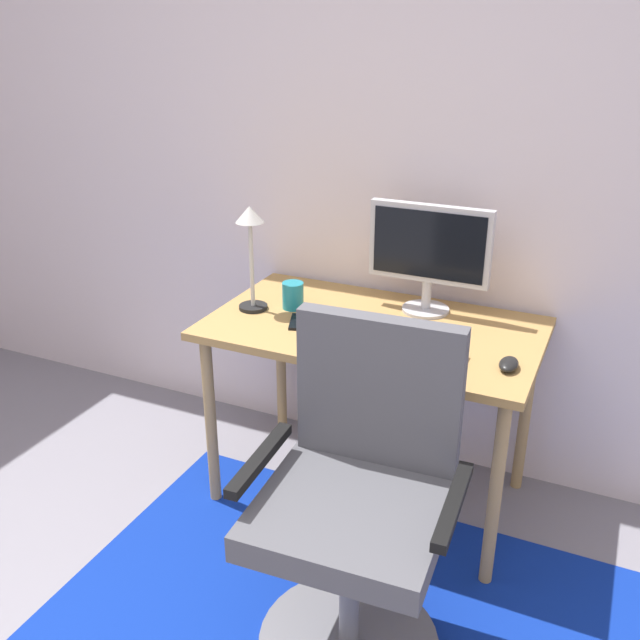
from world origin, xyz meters
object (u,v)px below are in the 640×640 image
Objects in this scene: computer_mouse at (509,364)px; monitor at (429,250)px; office_chair at (357,523)px; desk_lamp at (250,237)px; coffee_cup at (293,295)px; cell_phone at (300,322)px; keyboard at (400,351)px; desk at (373,345)px.

monitor is at bearing 136.91° from computer_mouse.
desk_lamp is at bearing 133.95° from office_chair.
coffee_cup is (-0.86, 0.17, 0.03)m from computer_mouse.
monitor is at bearing 22.69° from desk_lamp.
monitor is 3.27× the size of cell_phone.
cell_phone is (-0.42, 0.09, -0.00)m from keyboard.
monitor is at bearing 92.50° from office_chair.
keyboard is 0.55m from coffee_cup.
computer_mouse is at bearing -24.31° from cell_phone.
monitor reaches higher than coffee_cup.
cell_phone is at bearing -12.62° from desk_lamp.
coffee_cup is at bearing 168.56° from computer_mouse.
monitor is at bearing 94.52° from keyboard.
desk_lamp is (-0.14, -0.07, 0.23)m from coffee_cup.
desk is at bearing 5.54° from desk_lamp.
cell_phone is at bearing -141.77° from monitor.
desk_lamp reaches higher than desk.
desk is 2.98× the size of desk_lamp.
computer_mouse is 0.10× the size of office_chair.
coffee_cup reaches higher than computer_mouse.
cell_phone is at bearing 167.78° from keyboard.
office_chair is (0.06, -0.51, -0.31)m from keyboard.
coffee_cup reaches higher than keyboard.
keyboard is (0.03, -0.40, -0.24)m from monitor.
desk is at bearing 104.63° from office_chair.
office_chair is (0.56, -0.72, -0.35)m from coffee_cup.
computer_mouse is (0.52, -0.15, 0.10)m from desk.
computer_mouse is at bearing -16.02° from desk.
desk is 0.27m from keyboard.
office_chair is at bearing -83.58° from keyboard.
coffee_cup is 0.10× the size of office_chair.
desk_lamp is (-0.99, 0.10, 0.27)m from computer_mouse.
keyboard is 0.71m from desk_lamp.
keyboard is 1.07× the size of desk_lamp.
monitor is 1.07× the size of keyboard.
coffee_cup is at bearing 175.78° from desk.
monitor reaches higher than office_chair.
monitor is at bearing 17.78° from cell_phone.
cell_phone is (0.09, -0.12, -0.05)m from coffee_cup.
keyboard is at bearing -22.74° from coffee_cup.
desk is 11.65× the size of coffee_cup.
coffee_cup is at bearing 124.84° from office_chair.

